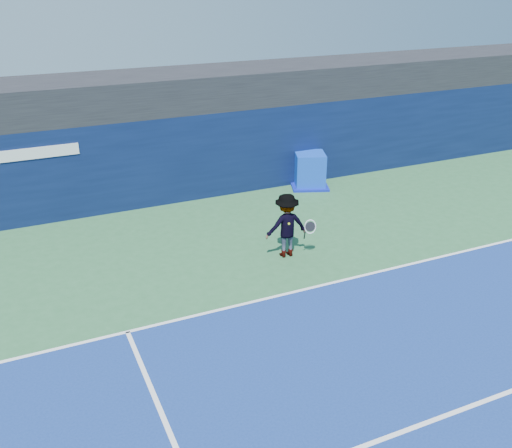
{
  "coord_description": "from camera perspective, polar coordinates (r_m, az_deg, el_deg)",
  "views": [
    {
      "loc": [
        -6.74,
        -7.92,
        7.44
      ],
      "look_at": [
        -0.85,
        5.2,
        1.0
      ],
      "focal_mm": 40.0,
      "sensor_mm": 36.0,
      "label": 1
    }
  ],
  "objects": [
    {
      "name": "tennis_player",
      "position": [
        15.88,
        3.07,
        -0.14
      ],
      "size": [
        1.38,
        0.77,
        1.85
      ],
      "color": "silver",
      "rests_on": "ground"
    },
    {
      "name": "stadium_band",
      "position": [
        20.91,
        -5.11,
        13.45
      ],
      "size": [
        36.0,
        3.0,
        1.2
      ],
      "primitive_type": "cube",
      "color": "black",
      "rests_on": "back_wall_assembly"
    },
    {
      "name": "equipment_cart",
      "position": [
        21.33,
        5.38,
        5.27
      ],
      "size": [
        1.72,
        1.72,
        1.28
      ],
      "color": "#0D3BC3",
      "rests_on": "ground"
    },
    {
      "name": "ground",
      "position": [
        12.79,
        13.43,
        -12.24
      ],
      "size": [
        80.0,
        80.0,
        0.0
      ],
      "primitive_type": "plane",
      "color": "#2C6238",
      "rests_on": "ground"
    },
    {
      "name": "back_wall_assembly",
      "position": [
        20.49,
        -3.96,
        7.22
      ],
      "size": [
        36.0,
        1.03,
        3.0
      ],
      "color": "#0A1539",
      "rests_on": "ground"
    },
    {
      "name": "baseline",
      "position": [
        14.83,
        6.52,
        -6.13
      ],
      "size": [
        24.0,
        0.1,
        0.01
      ],
      "primitive_type": "cube",
      "color": "white",
      "rests_on": "ground"
    },
    {
      "name": "tennis_ball",
      "position": [
        15.23,
        3.32,
        0.02
      ],
      "size": [
        0.06,
        0.06,
        0.06
      ],
      "color": "#BAD017",
      "rests_on": "ground"
    },
    {
      "name": "service_line",
      "position": [
        11.65,
        19.55,
        -17.21
      ],
      "size": [
        24.0,
        0.1,
        0.01
      ],
      "primitive_type": "cube",
      "color": "white",
      "rests_on": "ground"
    }
  ]
}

